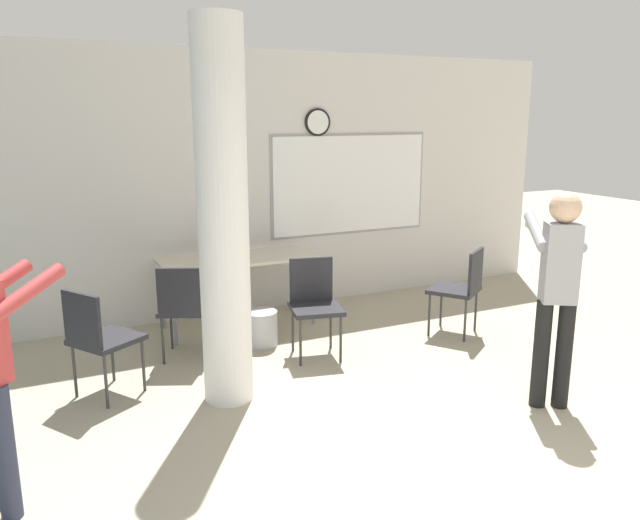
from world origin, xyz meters
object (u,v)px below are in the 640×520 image
(person_playing_side, at_px, (558,283))
(chair_near_pillar, at_px, (99,335))
(chair_table_left, at_px, (184,304))
(chair_mid_room, at_px, (461,285))
(bottle_on_table, at_px, (216,252))
(folding_table, at_px, (238,262))
(chair_table_front, at_px, (314,300))

(person_playing_side, bearing_deg, chair_near_pillar, 152.42)
(chair_table_left, height_order, chair_mid_room, same)
(bottle_on_table, xyz_separation_m, chair_table_left, (-0.47, -0.60, -0.31))
(chair_near_pillar, xyz_separation_m, chair_mid_room, (3.37, -0.04, 0.00))
(folding_table, height_order, chair_near_pillar, chair_near_pillar)
(chair_mid_room, xyz_separation_m, person_playing_side, (-0.36, -1.53, 0.44))
(folding_table, bearing_deg, chair_near_pillar, -142.42)
(chair_table_left, bearing_deg, chair_near_pillar, -147.42)
(folding_table, height_order, chair_table_front, chair_table_front)
(chair_mid_room, height_order, person_playing_side, person_playing_side)
(folding_table, bearing_deg, person_playing_side, -60.64)
(chair_table_front, height_order, chair_near_pillar, same)
(folding_table, bearing_deg, chair_table_left, -137.67)
(folding_table, xyz_separation_m, chair_mid_room, (1.89, -1.18, -0.17))
(folding_table, xyz_separation_m, chair_near_pillar, (-1.48, -1.14, -0.17))
(chair_table_front, bearing_deg, chair_table_left, 160.89)
(chair_table_front, xyz_separation_m, chair_near_pillar, (-1.86, -0.12, 0.00))
(folding_table, xyz_separation_m, bottle_on_table, (-0.24, -0.05, 0.14))
(bottle_on_table, distance_m, chair_table_left, 0.82)
(chair_near_pillar, height_order, chair_mid_room, same)
(chair_table_left, relative_size, person_playing_side, 0.54)
(chair_table_left, distance_m, chair_mid_room, 2.65)
(chair_mid_room, bearing_deg, bottle_on_table, 151.91)
(bottle_on_table, relative_size, chair_table_left, 0.27)
(chair_table_left, distance_m, chair_near_pillar, 0.91)
(chair_table_front, xyz_separation_m, person_playing_side, (1.15, -1.69, 0.44))
(bottle_on_table, xyz_separation_m, chair_mid_room, (2.13, -1.13, -0.31))
(chair_table_left, relative_size, chair_mid_room, 1.00)
(chair_near_pillar, relative_size, person_playing_side, 0.54)
(folding_table, height_order, chair_table_left, chair_table_left)
(person_playing_side, bearing_deg, bottle_on_table, 123.53)
(bottle_on_table, height_order, chair_mid_room, bottle_on_table)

